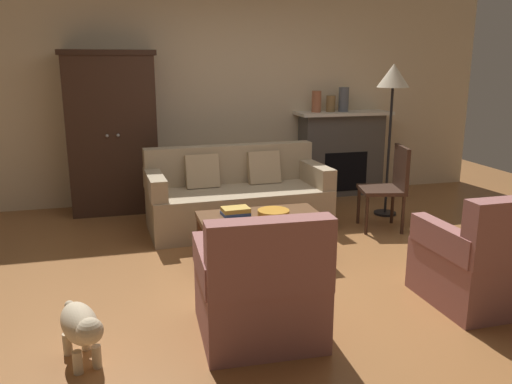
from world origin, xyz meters
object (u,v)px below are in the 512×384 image
dog (81,326)px  mantel_vase_terracotta (316,102)px  couch (237,198)px  floor_lamp (393,85)px  coffee_table (261,221)px  mantel_vase_slate (344,99)px  armoire (113,133)px  mantel_vase_bronze (331,104)px  book_stack (236,211)px  fruit_bowl (273,213)px  fireplace (341,153)px  armchair_near_left (260,292)px  armchair_near_right (485,264)px  side_chair_wooden (390,182)px

dog → mantel_vase_terracotta: bearing=51.0°
couch → floor_lamp: size_ratio=1.12×
coffee_table → mantel_vase_slate: size_ratio=3.48×
armoire → mantel_vase_bronze: armoire is taller
book_stack → mantel_vase_bronze: 2.76m
fruit_bowl → mantel_vase_bronze: 2.66m
fruit_bowl → mantel_vase_terracotta: mantel_vase_terracotta is taller
mantel_vase_terracotta → book_stack: bearing=-127.3°
fireplace → mantel_vase_slate: 0.71m
mantel_vase_slate → armchair_near_left: 4.08m
floor_lamp → armoire: bearing=162.3°
couch → armoire: bearing=141.7°
couch → armchair_near_right: armchair_near_right is taller
mantel_vase_terracotta → couch: bearing=-140.8°
armchair_near_left → floor_lamp: 3.42m
fireplace → mantel_vase_slate: size_ratio=3.99×
fruit_bowl → side_chair_wooden: 1.58m
mantel_vase_terracotta → armchair_near_right: mantel_vase_terracotta is taller
fireplace → armoire: size_ratio=0.67×
coffee_table → mantel_vase_terracotta: mantel_vase_terracotta is taller
book_stack → mantel_vase_slate: 2.89m
armchair_near_left → dog: 1.11m
armchair_near_left → book_stack: bearing=83.9°
fruit_bowl → coffee_table: bearing=159.9°
fruit_bowl → mantel_vase_slate: (1.59, 2.12, 0.83)m
armchair_near_left → side_chair_wooden: size_ratio=0.98×
coffee_table → mantel_vase_bronze: (1.51, 2.08, 0.86)m
mantel_vase_slate → armchair_near_right: bearing=-95.6°
armoire → floor_lamp: size_ratio=1.09×
fruit_bowl → floor_lamp: size_ratio=0.16×
coffee_table → armchair_near_left: size_ratio=1.25×
couch → mantel_vase_bronze: size_ratio=9.27×
couch → coffee_table: couch is taller
side_chair_wooden → book_stack: bearing=-165.3°
couch → dog: couch is taller
mantel_vase_slate → mantel_vase_bronze: bearing=180.0°
fireplace → coffee_table: fireplace is taller
fireplace → book_stack: bearing=-133.3°
armoire → armchair_near_right: size_ratio=2.14×
armchair_near_left → armchair_near_right: size_ratio=1.00×
coffee_table → mantel_vase_slate: (1.69, 2.08, 0.91)m
coffee_table → side_chair_wooden: bearing=19.0°
armoire → armchair_near_left: armoire is taller
fireplace → book_stack: 2.79m
fireplace → side_chair_wooden: size_ratio=1.40×
armoire → floor_lamp: bearing=-17.7°
mantel_vase_terracotta → dog: bearing=-129.0°
book_stack → mantel_vase_slate: mantel_vase_slate is taller
coffee_table → dog: (-1.47, -1.35, -0.12)m
mantel_vase_bronze → armchair_near_left: mantel_vase_bronze is taller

